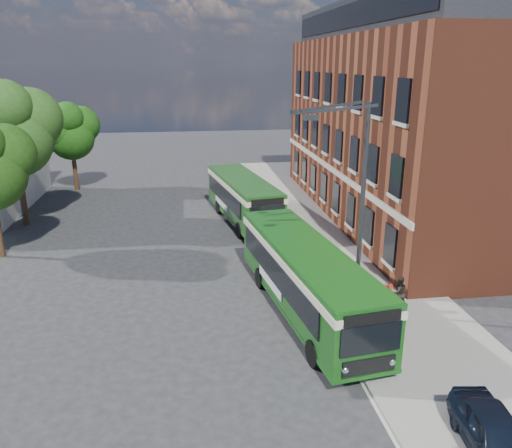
{
  "coord_description": "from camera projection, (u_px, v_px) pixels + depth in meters",
  "views": [
    {
      "loc": [
        -1.63,
        -20.29,
        10.39
      ],
      "look_at": [
        1.88,
        4.7,
        2.2
      ],
      "focal_mm": 35.0,
      "sensor_mm": 36.0,
      "label": 1
    }
  ],
  "objects": [
    {
      "name": "pavement",
      "position": [
        330.0,
        237.0,
        30.98
      ],
      "size": [
        6.0,
        48.0,
        0.15
      ],
      "primitive_type": "cube",
      "color": "gray",
      "rests_on": "ground"
    },
    {
      "name": "kerb_line",
      "position": [
        282.0,
        240.0,
        30.59
      ],
      "size": [
        0.12,
        48.0,
        0.01
      ],
      "primitive_type": "cube",
      "color": "beige",
      "rests_on": "ground"
    },
    {
      "name": "bus_rear",
      "position": [
        243.0,
        195.0,
        33.71
      ],
      "size": [
        4.24,
        10.5,
        3.02
      ],
      "color": "#1E5019",
      "rests_on": "ground"
    },
    {
      "name": "street_lamp",
      "position": [
        353.0,
        210.0,
        19.81
      ],
      "size": [
        2.96,
        2.38,
        9.0
      ],
      "color": "#323436",
      "rests_on": "ground"
    },
    {
      "name": "bus_front",
      "position": [
        306.0,
        273.0,
        21.25
      ],
      "size": [
        4.08,
        11.79,
        3.02
      ],
      "color": "#155014",
      "rests_on": "ground"
    },
    {
      "name": "brick_office",
      "position": [
        419.0,
        116.0,
        33.54
      ],
      "size": [
        12.1,
        26.0,
        14.2
      ],
      "color": "brown",
      "rests_on": "ground"
    },
    {
      "name": "pedestrian_b",
      "position": [
        399.0,
        293.0,
        21.52
      ],
      "size": [
        0.77,
        0.61,
        1.52
      ],
      "primitive_type": "imported",
      "rotation": [
        0.0,
        0.0,
        3.1
      ],
      "color": "black",
      "rests_on": "pavement"
    },
    {
      "name": "tree_mid",
      "position": [
        14.0,
        128.0,
        31.53
      ],
      "size": [
        5.61,
        5.33,
        9.47
      ],
      "color": "#372014",
      "rests_on": "ground"
    },
    {
      "name": "flagpole",
      "position": [
        14.0,
        153.0,
        31.61
      ],
      "size": [
        0.95,
        0.1,
        9.0
      ],
      "color": "#323436",
      "rests_on": "ground"
    },
    {
      "name": "parked_car",
      "position": [
        495.0,
        436.0,
        13.45
      ],
      "size": [
        2.0,
        3.91,
        1.27
      ],
      "primitive_type": "imported",
      "rotation": [
        0.0,
        0.0,
        -0.14
      ],
      "color": "black",
      "rests_on": "pavement"
    },
    {
      "name": "ground",
      "position": [
        229.0,
        304.0,
        22.54
      ],
      "size": [
        120.0,
        120.0,
        0.0
      ],
      "primitive_type": "plane",
      "color": "#28272A",
      "rests_on": "ground"
    },
    {
      "name": "tree_right",
      "position": [
        71.0,
        131.0,
        41.13
      ],
      "size": [
        4.4,
        4.19,
        7.43
      ],
      "color": "#372014",
      "rests_on": "ground"
    },
    {
      "name": "bus_stop_sign",
      "position": [
        386.0,
        309.0,
        18.86
      ],
      "size": [
        0.35,
        0.08,
        2.52
      ],
      "color": "#323436",
      "rests_on": "ground"
    },
    {
      "name": "pedestrian_a",
      "position": [
        391.0,
        333.0,
        18.28
      ],
      "size": [
        0.7,
        0.66,
        1.6
      ],
      "primitive_type": "imported",
      "rotation": [
        0.0,
        0.0,
        3.78
      ],
      "color": "black",
      "rests_on": "pavement"
    }
  ]
}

